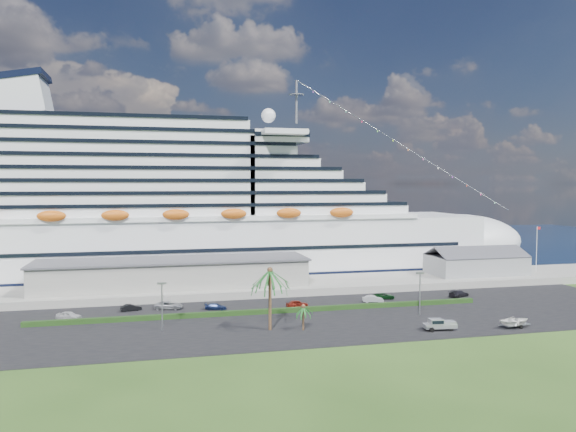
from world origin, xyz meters
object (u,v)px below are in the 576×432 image
object	(u,v)px
cruise_ship	(183,215)
parked_car_3	(216,306)
boat_trailer	(516,321)
pickup_truck	(439,324)

from	to	relation	value
cruise_ship	parked_car_3	world-z (taller)	cruise_ship
cruise_ship	boat_trailer	xyz separation A→B (m)	(53.49, -68.55, -15.38)
parked_car_3	boat_trailer	world-z (taller)	boat_trailer
boat_trailer	pickup_truck	bearing A→B (deg)	173.36
pickup_truck	boat_trailer	world-z (taller)	pickup_truck
parked_car_3	boat_trailer	bearing A→B (deg)	-101.91
boat_trailer	cruise_ship	bearing A→B (deg)	127.97
cruise_ship	parked_car_3	distance (m)	45.35
cruise_ship	pickup_truck	world-z (taller)	cruise_ship
parked_car_3	pickup_truck	distance (m)	43.27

